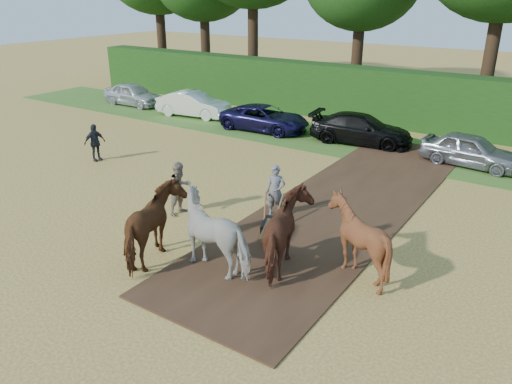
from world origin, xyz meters
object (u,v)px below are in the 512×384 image
Objects in this scene: spectator_far at (95,143)px; plough_team at (255,231)px; parked_cars at (439,143)px; spectator_near at (180,188)px.

plough_team is (10.86, -3.61, 0.23)m from spectator_far.
plough_team is 0.17× the size of parked_cars.
spectator_near is at bearing -117.06° from parked_cars.
spectator_near reaches higher than spectator_far.
plough_team reaches higher than parked_cars.
spectator_far is at bearing -144.84° from parked_cars.
spectator_far is 15.18m from parked_cars.
spectator_near is 1.10× the size of spectator_far.
parked_cars is at bearing -21.70° from spectator_near.
plough_team reaches higher than spectator_far.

